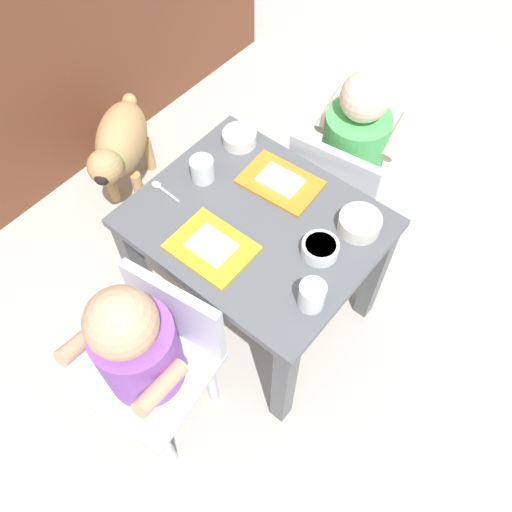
{
  "coord_description": "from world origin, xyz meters",
  "views": [
    {
      "loc": [
        -0.61,
        -0.5,
        1.5
      ],
      "look_at": [
        0.0,
        0.0,
        0.3
      ],
      "focal_mm": 37.21,
      "sensor_mm": 36.0,
      "label": 1
    }
  ],
  "objects_px": {
    "seated_child_left": "(142,349)",
    "veggie_bowl_far": "(320,248)",
    "seated_child_right": "(351,151)",
    "dog": "(120,144)",
    "spoon_by_left_tray": "(163,189)",
    "veggie_bowl_near": "(360,223)",
    "food_tray_left": "(212,247)",
    "food_tray_right": "(280,182)",
    "water_cup_left": "(202,171)",
    "dining_table": "(256,240)",
    "cereal_bowl_left_side": "(239,137)",
    "water_cup_right": "(312,296)"
  },
  "relations": [
    {
      "from": "veggie_bowl_near",
      "to": "seated_child_left",
      "type": "bearing_deg",
      "value": 159.3
    },
    {
      "from": "food_tray_left",
      "to": "water_cup_left",
      "type": "relative_size",
      "value": 3.06
    },
    {
      "from": "seated_child_right",
      "to": "food_tray_right",
      "type": "height_order",
      "value": "seated_child_right"
    },
    {
      "from": "water_cup_left",
      "to": "veggie_bowl_far",
      "type": "xyz_separation_m",
      "value": [
        0.0,
        -0.37,
        -0.01
      ]
    },
    {
      "from": "seated_child_right",
      "to": "cereal_bowl_left_side",
      "type": "height_order",
      "value": "seated_child_right"
    },
    {
      "from": "dining_table",
      "to": "seated_child_left",
      "type": "xyz_separation_m",
      "value": [
        -0.4,
        -0.0,
        0.03
      ]
    },
    {
      "from": "food_tray_left",
      "to": "spoon_by_left_tray",
      "type": "xyz_separation_m",
      "value": [
        0.05,
        0.22,
        -0.0
      ]
    },
    {
      "from": "seated_child_right",
      "to": "spoon_by_left_tray",
      "type": "relative_size",
      "value": 6.45
    },
    {
      "from": "cereal_bowl_left_side",
      "to": "spoon_by_left_tray",
      "type": "bearing_deg",
      "value": 170.6
    },
    {
      "from": "veggie_bowl_far",
      "to": "spoon_by_left_tray",
      "type": "bearing_deg",
      "value": 103.14
    },
    {
      "from": "dog",
      "to": "food_tray_left",
      "type": "relative_size",
      "value": 1.94
    },
    {
      "from": "water_cup_right",
      "to": "veggie_bowl_near",
      "type": "height_order",
      "value": "water_cup_right"
    },
    {
      "from": "food_tray_right",
      "to": "cereal_bowl_left_side",
      "type": "distance_m",
      "value": 0.18
    },
    {
      "from": "seated_child_left",
      "to": "food_tray_right",
      "type": "distance_m",
      "value": 0.54
    },
    {
      "from": "seated_child_left",
      "to": "food_tray_left",
      "type": "xyz_separation_m",
      "value": [
        0.27,
        0.03,
        0.06
      ]
    },
    {
      "from": "seated_child_left",
      "to": "water_cup_left",
      "type": "height_order",
      "value": "seated_child_left"
    },
    {
      "from": "veggie_bowl_far",
      "to": "spoon_by_left_tray",
      "type": "distance_m",
      "value": 0.43
    },
    {
      "from": "dog",
      "to": "food_tray_left",
      "type": "bearing_deg",
      "value": -109.51
    },
    {
      "from": "seated_child_left",
      "to": "veggie_bowl_far",
      "type": "bearing_deg",
      "value": -22.19
    },
    {
      "from": "veggie_bowl_far",
      "to": "cereal_bowl_left_side",
      "type": "xyz_separation_m",
      "value": [
        0.15,
        0.38,
        0.0
      ]
    },
    {
      "from": "cereal_bowl_left_side",
      "to": "veggie_bowl_near",
      "type": "xyz_separation_m",
      "value": [
        -0.04,
        -0.41,
        0.0
      ]
    },
    {
      "from": "water_cup_left",
      "to": "spoon_by_left_tray",
      "type": "xyz_separation_m",
      "value": [
        -0.1,
        0.05,
        -0.02
      ]
    },
    {
      "from": "water_cup_right",
      "to": "dining_table",
      "type": "bearing_deg",
      "value": 67.17
    },
    {
      "from": "food_tray_left",
      "to": "water_cup_right",
      "type": "height_order",
      "value": "water_cup_right"
    },
    {
      "from": "dog",
      "to": "spoon_by_left_tray",
      "type": "bearing_deg",
      "value": -112.25
    },
    {
      "from": "dog",
      "to": "food_tray_right",
      "type": "xyz_separation_m",
      "value": [
        0.04,
        -0.64,
        0.24
      ]
    },
    {
      "from": "seated_child_right",
      "to": "spoon_by_left_tray",
      "type": "xyz_separation_m",
      "value": [
        -0.48,
        0.27,
        0.07
      ]
    },
    {
      "from": "dog",
      "to": "food_tray_right",
      "type": "height_order",
      "value": "food_tray_right"
    },
    {
      "from": "seated_child_right",
      "to": "food_tray_left",
      "type": "height_order",
      "value": "seated_child_right"
    },
    {
      "from": "dining_table",
      "to": "spoon_by_left_tray",
      "type": "bearing_deg",
      "value": 107.58
    },
    {
      "from": "seated_child_left",
      "to": "veggie_bowl_near",
      "type": "relative_size",
      "value": 6.17
    },
    {
      "from": "water_cup_left",
      "to": "veggie_bowl_near",
      "type": "distance_m",
      "value": 0.42
    },
    {
      "from": "water_cup_left",
      "to": "spoon_by_left_tray",
      "type": "height_order",
      "value": "water_cup_left"
    },
    {
      "from": "dining_table",
      "to": "seated_child_right",
      "type": "distance_m",
      "value": 0.4
    },
    {
      "from": "seated_child_right",
      "to": "water_cup_left",
      "type": "distance_m",
      "value": 0.45
    },
    {
      "from": "water_cup_left",
      "to": "dining_table",
      "type": "bearing_deg",
      "value": -95.7
    },
    {
      "from": "dining_table",
      "to": "veggie_bowl_near",
      "type": "bearing_deg",
      "value": -56.39
    },
    {
      "from": "dog",
      "to": "veggie_bowl_far",
      "type": "relative_size",
      "value": 4.24
    },
    {
      "from": "seated_child_left",
      "to": "dog",
      "type": "xyz_separation_m",
      "value": [
        0.5,
        0.67,
        -0.18
      ]
    },
    {
      "from": "spoon_by_left_tray",
      "to": "water_cup_right",
      "type": "bearing_deg",
      "value": -92.79
    },
    {
      "from": "seated_child_left",
      "to": "spoon_by_left_tray",
      "type": "xyz_separation_m",
      "value": [
        0.33,
        0.25,
        0.06
      ]
    },
    {
      "from": "seated_child_right",
      "to": "dog",
      "type": "height_order",
      "value": "seated_child_right"
    },
    {
      "from": "food_tray_left",
      "to": "veggie_bowl_far",
      "type": "distance_m",
      "value": 0.25
    },
    {
      "from": "spoon_by_left_tray",
      "to": "veggie_bowl_near",
      "type": "bearing_deg",
      "value": -64.51
    },
    {
      "from": "seated_child_left",
      "to": "seated_child_right",
      "type": "height_order",
      "value": "seated_child_right"
    },
    {
      "from": "seated_child_right",
      "to": "seated_child_left",
      "type": "bearing_deg",
      "value": 178.63
    },
    {
      "from": "food_tray_left",
      "to": "food_tray_right",
      "type": "bearing_deg",
      "value": 0.0
    },
    {
      "from": "food_tray_left",
      "to": "veggie_bowl_far",
      "type": "bearing_deg",
      "value": -53.3
    },
    {
      "from": "dining_table",
      "to": "food_tray_left",
      "type": "height_order",
      "value": "food_tray_left"
    },
    {
      "from": "seated_child_left",
      "to": "water_cup_right",
      "type": "distance_m",
      "value": 0.39
    }
  ]
}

